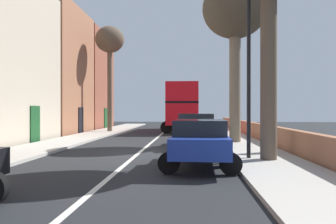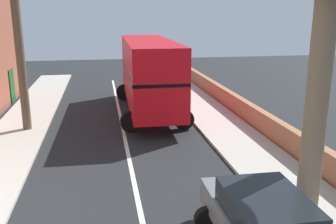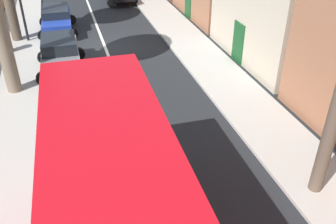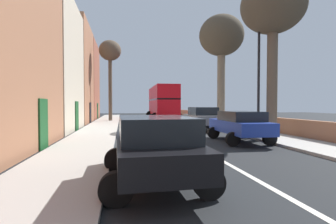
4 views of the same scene
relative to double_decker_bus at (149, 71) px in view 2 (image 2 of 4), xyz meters
name	(u,v)px [view 2 (image 2 of 4)]	position (x,y,z in m)	size (l,w,h in m)	color
double_decker_bus	(149,71)	(0.00, 0.00, 0.00)	(3.69, 10.21, 4.06)	red
parked_car_grey_right_0	(263,222)	(0.80, -13.51, -1.40)	(2.51, 4.17, 1.68)	slate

